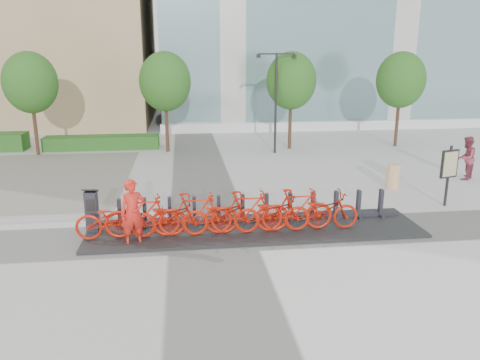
{
  "coord_description": "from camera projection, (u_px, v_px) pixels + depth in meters",
  "views": [
    {
      "loc": [
        -0.72,
        -12.3,
        4.97
      ],
      "look_at": [
        1.0,
        1.5,
        1.2
      ],
      "focal_mm": 35.0,
      "sensor_mm": 36.0,
      "label": 1
    }
  ],
  "objects": [
    {
      "name": "bike_0",
      "position": [
        115.0,
        219.0,
        12.64
      ],
      "size": [
        2.13,
        0.74,
        1.12
      ],
      "primitive_type": "imported",
      "rotation": [
        0.0,
        0.0,
        1.57
      ],
      "color": "#B61A09",
      "rests_on": "dock_pad"
    },
    {
      "name": "bike_3",
      "position": [
        195.0,
        214.0,
        12.88
      ],
      "size": [
        2.07,
        0.58,
        1.24
      ],
      "primitive_type": "imported",
      "rotation": [
        0.0,
        0.0,
        1.57
      ],
      "color": "#B61A09",
      "rests_on": "dock_pad"
    },
    {
      "name": "tree_0",
      "position": [
        30.0,
        83.0,
        22.76
      ],
      "size": [
        2.6,
        2.6,
        5.1
      ],
      "color": "#402519",
      "rests_on": "ground"
    },
    {
      "name": "dock_pad",
      "position": [
        255.0,
        229.0,
        13.6
      ],
      "size": [
        9.6,
        2.4,
        0.08
      ],
      "primitive_type": "cube",
      "color": "#242425",
      "rests_on": "ground"
    },
    {
      "name": "tree_1",
      "position": [
        165.0,
        82.0,
        23.54
      ],
      "size": [
        2.6,
        2.6,
        5.1
      ],
      "color": "#402519",
      "rests_on": "ground"
    },
    {
      "name": "bike_5",
      "position": [
        247.0,
        212.0,
        13.05
      ],
      "size": [
        2.07,
        0.58,
        1.24
      ],
      "primitive_type": "imported",
      "rotation": [
        0.0,
        0.0,
        1.57
      ],
      "color": "#B61A09",
      "rests_on": "dock_pad"
    },
    {
      "name": "bike_1",
      "position": [
        142.0,
        216.0,
        12.71
      ],
      "size": [
        2.07,
        0.58,
        1.24
      ],
      "primitive_type": "imported",
      "rotation": [
        0.0,
        0.0,
        1.57
      ],
      "color": "#B61A09",
      "rests_on": "dock_pad"
    },
    {
      "name": "streetlamp",
      "position": [
        276.0,
        91.0,
        23.36
      ],
      "size": [
        2.0,
        0.2,
        5.0
      ],
      "color": "black",
      "rests_on": "ground"
    },
    {
      "name": "construction_barrel",
      "position": [
        393.0,
        176.0,
        17.71
      ],
      "size": [
        0.55,
        0.55,
        0.94
      ],
      "primitive_type": "cylinder",
      "rotation": [
        0.0,
        0.0,
        -0.12
      ],
      "color": "orange",
      "rests_on": "ground"
    },
    {
      "name": "hedge_b",
      "position": [
        102.0,
        142.0,
        25.12
      ],
      "size": [
        6.0,
        1.2,
        0.7
      ],
      "primitive_type": "cube",
      "color": "#224618",
      "rests_on": "ground"
    },
    {
      "name": "kiosk",
      "position": [
        92.0,
        210.0,
        13.16
      ],
      "size": [
        0.42,
        0.36,
        1.29
      ],
      "rotation": [
        0.0,
        0.0,
        -0.09
      ],
      "color": "#272630",
      "rests_on": "dock_pad"
    },
    {
      "name": "tree_3",
      "position": [
        401.0,
        80.0,
        25.03
      ],
      "size": [
        2.6,
        2.6,
        5.1
      ],
      "color": "#402519",
      "rests_on": "ground"
    },
    {
      "name": "map_sign",
      "position": [
        449.0,
        166.0,
        15.43
      ],
      "size": [
        0.67,
        0.29,
        2.06
      ],
      "rotation": [
        0.0,
        0.0,
        0.29
      ],
      "color": "black",
      "rests_on": "ground"
    },
    {
      "name": "tree_2",
      "position": [
        291.0,
        81.0,
        24.32
      ],
      "size": [
        2.6,
        2.6,
        5.1
      ],
      "color": "#402519",
      "rests_on": "ground"
    },
    {
      "name": "bike_7",
      "position": [
        297.0,
        210.0,
        13.23
      ],
      "size": [
        2.07,
        0.58,
        1.24
      ],
      "primitive_type": "imported",
      "rotation": [
        0.0,
        0.0,
        1.57
      ],
      "color": "#B61A09",
      "rests_on": "dock_pad"
    },
    {
      "name": "bike_2",
      "position": [
        169.0,
        217.0,
        12.81
      ],
      "size": [
        2.13,
        0.74,
        1.12
      ],
      "primitive_type": "imported",
      "rotation": [
        0.0,
        0.0,
        1.57
      ],
      "color": "#B61A09",
      "rests_on": "dock_pad"
    },
    {
      "name": "dock_rail_posts",
      "position": [
        255.0,
        208.0,
        13.94
      ],
      "size": [
        8.02,
        0.5,
        0.85
      ],
      "primitive_type": null,
      "color": "#272630",
      "rests_on": "dock_pad"
    },
    {
      "name": "bike_6",
      "position": [
        272.0,
        213.0,
        13.16
      ],
      "size": [
        2.13,
        0.74,
        1.12
      ],
      "primitive_type": "imported",
      "rotation": [
        0.0,
        0.0,
        1.57
      ],
      "color": "#B61A09",
      "rests_on": "dock_pad"
    },
    {
      "name": "bike_8",
      "position": [
        322.0,
        211.0,
        13.33
      ],
      "size": [
        2.13,
        0.74,
        1.12
      ],
      "primitive_type": "imported",
      "rotation": [
        0.0,
        0.0,
        1.57
      ],
      "color": "#B61A09",
      "rests_on": "dock_pad"
    },
    {
      "name": "pedestrian",
      "position": [
        466.0,
        158.0,
        18.91
      ],
      "size": [
        1.08,
        1.07,
        1.76
      ],
      "primitive_type": "imported",
      "rotation": [
        0.0,
        0.0,
        3.88
      ],
      "color": "#8D374A",
      "rests_on": "ground"
    },
    {
      "name": "ground",
      "position": [
        211.0,
        236.0,
        13.17
      ],
      "size": [
        120.0,
        120.0,
        0.0
      ],
      "primitive_type": "plane",
      "color": "silver"
    },
    {
      "name": "bike_4",
      "position": [
        221.0,
        215.0,
        12.98
      ],
      "size": [
        2.13,
        0.74,
        1.12
      ],
      "primitive_type": "imported",
      "rotation": [
        0.0,
        0.0,
        1.57
      ],
      "color": "#B61A09",
      "rests_on": "dock_pad"
    },
    {
      "name": "worker_red",
      "position": [
        133.0,
        213.0,
        12.29
      ],
      "size": [
        0.76,
        0.59,
        1.83
      ],
      "primitive_type": "imported",
      "rotation": [
        0.0,
        0.0,
        0.26
      ],
      "color": "red",
      "rests_on": "ground"
    }
  ]
}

